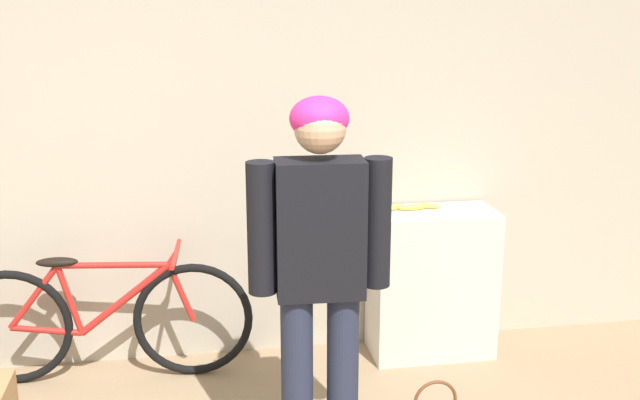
{
  "coord_description": "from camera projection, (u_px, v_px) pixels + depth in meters",
  "views": [
    {
      "loc": [
        -0.22,
        -1.92,
        2.03
      ],
      "look_at": [
        0.3,
        1.07,
        1.23
      ],
      "focal_mm": 42.0,
      "sensor_mm": 36.0,
      "label": 1
    }
  ],
  "objects": [
    {
      "name": "banana",
      "position": [
        411.0,
        207.0,
        4.3
      ],
      "size": [
        0.35,
        0.09,
        0.04
      ],
      "color": "#EAD64C",
      "rests_on": "side_shelf"
    },
    {
      "name": "person",
      "position": [
        320.0,
        255.0,
        3.2
      ],
      "size": [
        0.62,
        0.24,
        1.66
      ],
      "rotation": [
        0.0,
        0.0,
        -0.05
      ],
      "color": "#23283D",
      "rests_on": "ground_plane"
    },
    {
      "name": "wall_back",
      "position": [
        231.0,
        136.0,
        4.2
      ],
      "size": [
        8.0,
        0.07,
        2.6
      ],
      "color": "#B7AD99",
      "rests_on": "ground_plane"
    },
    {
      "name": "side_shelf",
      "position": [
        432.0,
        283.0,
        4.39
      ],
      "size": [
        0.71,
        0.36,
        0.87
      ],
      "color": "beige",
      "rests_on": "ground_plane"
    },
    {
      "name": "bicycle",
      "position": [
        103.0,
        320.0,
        4.08
      ],
      "size": [
        1.63,
        0.46,
        0.73
      ],
      "rotation": [
        0.0,
        0.0,
        -0.06
      ],
      "color": "black",
      "rests_on": "ground_plane"
    }
  ]
}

